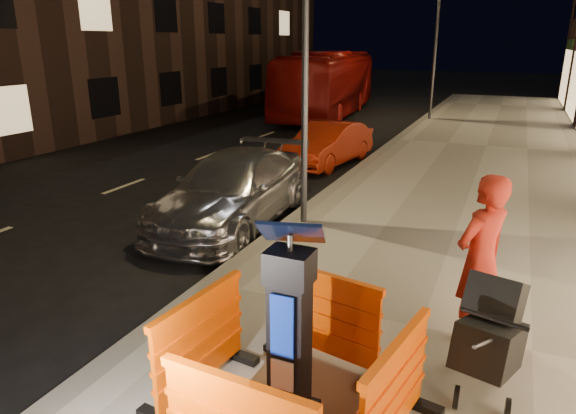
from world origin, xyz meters
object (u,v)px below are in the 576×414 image
at_px(barrier_back, 325,317).
at_px(barrier_bldgside, 394,395).
at_px(parking_kiosk, 290,327).
at_px(bus_doubledecker, 327,115).
at_px(man, 480,261).
at_px(car_silver, 234,222).
at_px(car_red, 327,164).
at_px(barrier_kerbside, 200,343).
at_px(stroller, 490,340).

xyz_separation_m(barrier_back, barrier_bldgside, (0.95, -0.95, 0.00)).
bearing_deg(parking_kiosk, bus_doubledecker, 116.96).
relative_size(bus_doubledecker, man, 5.45).
relative_size(car_silver, bus_doubledecker, 0.43).
xyz_separation_m(car_silver, man, (4.73, -2.78, 1.14)).
distance_m(parking_kiosk, car_red, 10.89).
xyz_separation_m(barrier_bldgside, car_red, (-4.25, 10.33, -0.66)).
distance_m(barrier_back, car_silver, 5.11).
distance_m(car_red, man, 9.63).
distance_m(parking_kiosk, man, 2.47).
bearing_deg(parking_kiosk, barrier_back, 98.34).
height_order(barrier_kerbside, car_red, barrier_kerbside).
height_order(barrier_back, car_red, barrier_back).
bearing_deg(parking_kiosk, barrier_bldgside, 8.34).
height_order(barrier_kerbside, car_silver, barrier_kerbside).
bearing_deg(barrier_back, car_silver, 142.01).
xyz_separation_m(parking_kiosk, barrier_bldgside, (0.95, 0.00, -0.41)).
relative_size(barrier_kerbside, car_silver, 0.28).
xyz_separation_m(parking_kiosk, man, (1.43, 2.01, 0.07)).
bearing_deg(barrier_kerbside, car_red, 19.13).
relative_size(barrier_kerbside, man, 0.66).
relative_size(parking_kiosk, stroller, 1.64).
distance_m(barrier_kerbside, man, 3.15).
height_order(parking_kiosk, barrier_bldgside, parking_kiosk).
height_order(parking_kiosk, man, man).
bearing_deg(barrier_back, man, 47.93).
distance_m(barrier_kerbside, car_red, 10.61).
bearing_deg(barrier_bldgside, car_red, 32.68).
relative_size(parking_kiosk, barrier_kerbside, 1.40).
distance_m(barrier_back, barrier_kerbside, 1.34).
relative_size(barrier_back, man, 0.66).
distance_m(car_silver, bus_doubledecker, 15.77).
distance_m(car_red, stroller, 10.47).
xyz_separation_m(barrier_kerbside, man, (2.38, 2.01, 0.48)).
xyz_separation_m(barrier_back, stroller, (1.63, 0.16, 0.05)).
relative_size(barrier_back, car_silver, 0.28).
bearing_deg(barrier_bldgside, bus_doubledecker, 31.34).
bearing_deg(barrier_bldgside, man, -3.05).
bearing_deg(stroller, barrier_back, -159.66).
distance_m(parking_kiosk, car_silver, 5.92).
bearing_deg(man, stroller, 47.23).
bearing_deg(stroller, parking_kiosk, -131.00).
height_order(barrier_kerbside, man, man).
relative_size(barrier_back, stroller, 1.18).
height_order(barrier_bldgside, car_red, barrier_bldgside).
relative_size(bus_doubledecker, stroller, 9.65).
relative_size(barrier_kerbside, barrier_bldgside, 1.00).
distance_m(barrier_back, man, 1.84).
bearing_deg(stroller, man, 117.23).
bearing_deg(car_red, barrier_back, -62.86).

